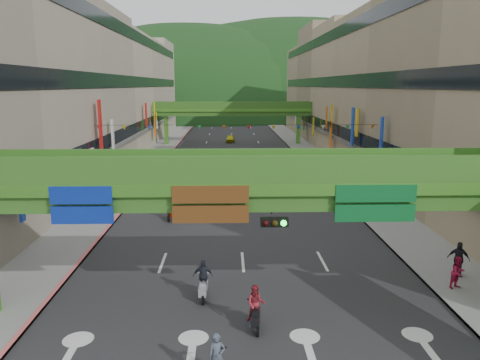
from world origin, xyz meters
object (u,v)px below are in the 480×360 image
scooter_rider_mid (256,307)px  pedestrian_red (458,276)px  overpass_near (271,201)px  car_silver (175,165)px  car_yellow (230,139)px

scooter_rider_mid → pedestrian_red: 10.49m
overpass_near → scooter_rider_mid: size_ratio=14.76×
car_silver → car_yellow: 28.26m
overpass_near → car_yellow: size_ratio=7.79×
overpass_near → car_silver: overpass_near is taller
car_yellow → pedestrian_red: 61.36m
scooter_rider_mid → car_silver: scooter_rider_mid is taller
scooter_rider_mid → pedestrian_red: scooter_rider_mid is taller
scooter_rider_mid → overpass_near: bearing=49.0°
overpass_near → car_yellow: bearing=91.2°
scooter_rider_mid → car_yellow: size_ratio=0.53×
car_yellow → pedestrian_red: pedestrian_red is taller
scooter_rider_mid → car_yellow: bearing=90.6°
car_yellow → pedestrian_red: bearing=-78.2°
scooter_rider_mid → car_yellow: scooter_rider_mid is taller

